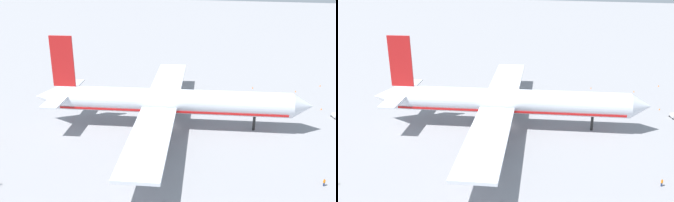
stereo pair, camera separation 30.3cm
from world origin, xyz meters
TOP-DOWN VIEW (x-y plane):
  - ground_plane at (0.00, 0.00)m, footprint 600.00×600.00m
  - airliner at (-1.32, -0.09)m, footprint 73.64×76.06m
  - baggage_cart_0 at (44.12, 15.41)m, footprint 2.19×3.13m
  - ground_worker_0 at (35.47, -21.43)m, footprint 0.43×0.43m
  - traffic_cone_0 at (35.17, 35.68)m, footprint 0.36×0.36m
  - traffic_cone_1 at (44.17, 43.58)m, footprint 0.36×0.36m
  - traffic_cone_2 at (41.21, 20.85)m, footprint 0.36×0.36m
  - traffic_cone_3 at (20.99, 36.27)m, footprint 0.36×0.36m

SIDE VIEW (x-z plane):
  - ground_plane at x=0.00m, z-range 0.00..0.00m
  - traffic_cone_0 at x=35.17m, z-range 0.00..0.55m
  - traffic_cone_1 at x=44.17m, z-range 0.00..0.55m
  - traffic_cone_2 at x=41.21m, z-range 0.00..0.55m
  - traffic_cone_3 at x=20.99m, z-range 0.00..0.55m
  - baggage_cart_0 at x=44.12m, z-range 0.07..1.23m
  - ground_worker_0 at x=35.47m, z-range 0.01..1.63m
  - airliner at x=-1.32m, z-range -4.95..19.12m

